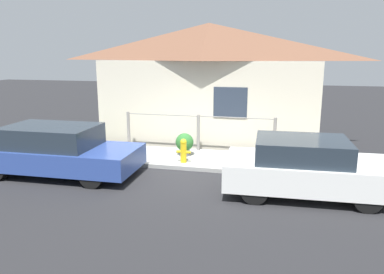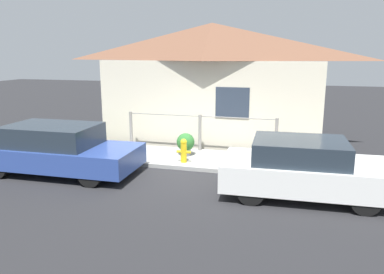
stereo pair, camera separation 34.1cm
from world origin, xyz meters
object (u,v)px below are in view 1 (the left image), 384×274
at_px(car_left, 57,150).
at_px(car_right, 306,167).
at_px(fire_hydrant, 183,150).
at_px(potted_plant_by_fence, 95,137).
at_px(potted_plant_near_hydrant, 185,143).

relative_size(car_left, car_right, 1.15).
relative_size(fire_hydrant, potted_plant_by_fence, 1.13).
bearing_deg(car_left, fire_hydrant, 24.72).
height_order(car_right, potted_plant_near_hydrant, car_right).
bearing_deg(fire_hydrant, potted_plant_near_hydrant, 102.07).
height_order(car_right, fire_hydrant, car_right).
distance_m(car_left, fire_hydrant, 3.45).
relative_size(car_right, potted_plant_near_hydrant, 5.42).
xyz_separation_m(car_left, potted_plant_by_fence, (-0.29, 2.63, -0.22)).
xyz_separation_m(car_right, potted_plant_near_hydrant, (-3.42, 2.22, -0.16)).
bearing_deg(potted_plant_near_hydrant, car_right, -32.98).
distance_m(fire_hydrant, potted_plant_near_hydrant, 0.74).
height_order(car_left, potted_plant_near_hydrant, car_left).
bearing_deg(car_right, potted_plant_near_hydrant, 144.98).
bearing_deg(potted_plant_by_fence, fire_hydrant, -18.53).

